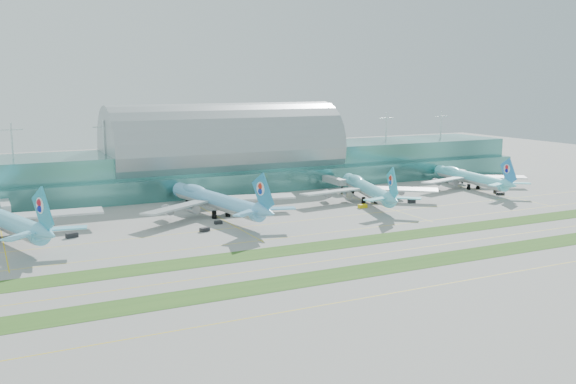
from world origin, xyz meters
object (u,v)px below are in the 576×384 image
airliner_c (367,188)px  terminal (225,160)px  airliner_d (469,177)px  airliner_b (215,199)px  airliner_a (0,218)px

airliner_c → terminal: bearing=138.4°
airliner_d → airliner_c: bearing=-165.8°
terminal → airliner_b: terminal is taller
airliner_a → airliner_b: size_ratio=1.01×
airliner_d → airliner_a: bearing=-170.7°
airliner_a → airliner_c: size_ratio=1.10×
airliner_b → airliner_d: airliner_b is taller
airliner_a → terminal: bearing=13.3°
terminal → airliner_d: (111.13, -57.58, -8.35)m
airliner_c → airliner_d: size_ratio=1.05×
airliner_b → airliner_d: 140.02m
airliner_a → airliner_b: (80.10, 1.74, -0.22)m
airliner_b → airliner_c: airliner_b is taller
terminal → airliner_a: terminal is taller
airliner_c → airliner_a: bearing=-164.8°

